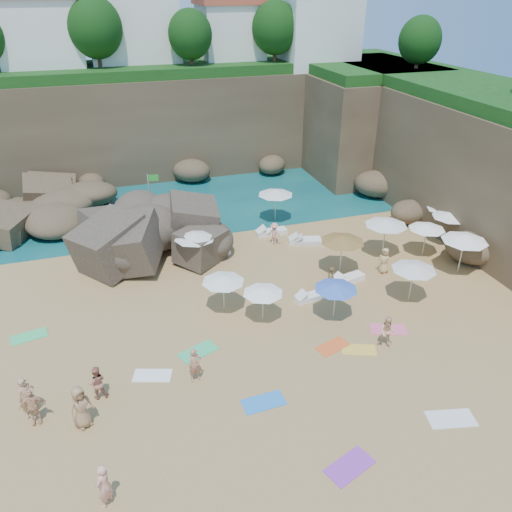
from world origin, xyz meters
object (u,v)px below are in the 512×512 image
object	(u,v)px
person_stand_5	(139,259)
person_stand_2	(274,234)
parasol_1	(276,192)
person_stand_0	(27,397)
parasol_0	(195,235)
parasol_2	(427,227)
person_stand_6	(104,486)
rock_outcrop	(155,248)
person_stand_1	(97,383)
flag_pole	(151,193)
person_stand_4	(384,261)
lounger_0	(218,255)
person_stand_3	(331,281)

from	to	relation	value
person_stand_5	person_stand_2	bearing A→B (deg)	-25.90
parasol_1	person_stand_0	distance (m)	20.44
person_stand_0	parasol_0	bearing A→B (deg)	17.71
parasol_2	person_stand_2	xyz separation A→B (m)	(-8.14, 4.03, -1.14)
person_stand_2	person_stand_6	bearing A→B (deg)	95.31
rock_outcrop	parasol_1	world-z (taller)	parasol_1
person_stand_0	person_stand_1	xyz separation A→B (m)	(2.51, 0.16, -0.14)
parasol_1	person_stand_6	world-z (taller)	parasol_1
person_stand_6	person_stand_1	bearing A→B (deg)	-142.31
rock_outcrop	person_stand_5	bearing A→B (deg)	-114.07
person_stand_2	parasol_1	bearing A→B (deg)	-69.17
parasol_0	person_stand_1	size ratio (longest dim) A/B	1.58
flag_pole	person_stand_0	world-z (taller)	flag_pole
flag_pole	parasol_2	size ratio (longest dim) A/B	1.72
rock_outcrop	person_stand_0	bearing A→B (deg)	-116.99
rock_outcrop	person_stand_1	distance (m)	12.81
person_stand_2	person_stand_4	bearing A→B (deg)	173.20
person_stand_5	person_stand_6	xyz separation A→B (m)	(-2.59, -14.51, 0.09)
parasol_1	parasol_2	size ratio (longest dim) A/B	1.12
lounger_0	person_stand_5	size ratio (longest dim) A/B	1.07
parasol_0	person_stand_3	xyz separation A→B (m)	(6.12, -5.04, -1.22)
parasol_2	lounger_0	bearing A→B (deg)	164.00
person_stand_3	person_stand_6	size ratio (longest dim) A/B	0.98
person_stand_4	parasol_1	bearing A→B (deg)	161.34
rock_outcrop	parasol_0	distance (m)	4.25
rock_outcrop	person_stand_0	world-z (taller)	person_stand_0
person_stand_6	rock_outcrop	bearing A→B (deg)	-155.14
parasol_2	person_stand_0	bearing A→B (deg)	-163.20
rock_outcrop	person_stand_2	world-z (taller)	rock_outcrop
person_stand_2	person_stand_4	size ratio (longest dim) A/B	0.94
flag_pole	parasol_1	distance (m)	8.28
person_stand_1	person_stand_3	xyz separation A→B (m)	(11.93, 4.04, 0.08)
person_stand_4	person_stand_5	xyz separation A→B (m)	(-13.17, 4.41, -0.02)
person_stand_3	parasol_0	bearing A→B (deg)	73.47
flag_pole	lounger_0	size ratio (longest dim) A/B	2.30
rock_outcrop	person_stand_5	xyz separation A→B (m)	(-1.16, -2.59, 0.75)
rock_outcrop	person_stand_4	size ratio (longest dim) A/B	5.04
flag_pole	person_stand_2	distance (m)	8.66
flag_pole	parasol_1	world-z (taller)	flag_pole
parasol_0	person_stand_5	distance (m)	3.48
parasol_2	person_stand_1	world-z (taller)	parasol_2
lounger_0	person_stand_1	bearing A→B (deg)	-154.67
person_stand_1	rock_outcrop	bearing A→B (deg)	-107.24
person_stand_0	rock_outcrop	bearing A→B (deg)	32.75
parasol_0	parasol_2	world-z (taller)	parasol_0
lounger_0	person_stand_2	size ratio (longest dim) A/B	1.10
person_stand_2	person_stand_4	world-z (taller)	person_stand_4
parasol_2	rock_outcrop	bearing A→B (deg)	159.39
rock_outcrop	person_stand_1	xyz separation A→B (m)	(-3.79, -12.21, 0.74)
person_stand_1	flag_pole	bearing A→B (deg)	-105.30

